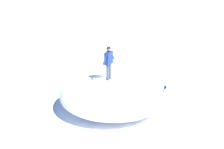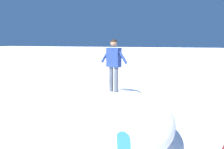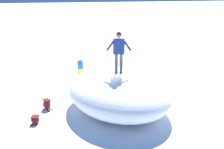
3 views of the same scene
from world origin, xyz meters
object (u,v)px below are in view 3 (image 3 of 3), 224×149
Objects in this scene: snowboarder_standing at (119,49)px; snowboard_primary_upright at (81,76)px; backpack_near at (47,104)px; backpack_far at (35,119)px.

snowboard_primary_upright is (-2.69, -1.12, -1.87)m from snowboarder_standing.
snowboarder_standing reaches higher than backpack_near.
backpack_near is at bearing -110.80° from snowboarder_standing.
snowboard_primary_upright is at bearing 130.77° from backpack_near.
snowboarder_standing is at bearing 69.20° from backpack_near.
snowboard_primary_upright reaches higher than backpack_near.
backpack_far is at bearing -23.81° from backpack_near.
snowboard_primary_upright is 2.49m from backpack_near.
backpack_far is at bearing -40.38° from snowboard_primary_upright.
snowboarder_standing is 3.46m from snowboard_primary_upright.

